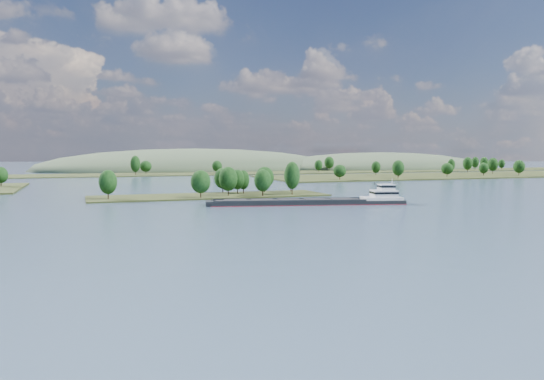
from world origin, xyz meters
name	(u,v)px	position (x,y,z in m)	size (l,w,h in m)	color
ground	(253,212)	(0.00, 120.00, 0.00)	(1800.00, 1800.00, 0.00)	#3B4E66
tree_island	(226,186)	(6.83, 179.52, 4.35)	(100.00, 30.51, 15.44)	#272F15
right_bank	(463,174)	(230.92, 299.28, 0.98)	(320.00, 90.00, 15.23)	#272F15
back_shoreline	(159,174)	(8.53, 399.73, 0.76)	(900.00, 60.00, 16.46)	#272F15
hill_east	(380,169)	(260.00, 470.00, 0.00)	(260.00, 140.00, 36.00)	#3A4C34
hill_west	(196,170)	(60.00, 500.00, 0.00)	(320.00, 160.00, 44.00)	#3A4C34
cargo_barge	(320,201)	(30.30, 134.19, 1.23)	(72.52, 24.33, 9.79)	black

